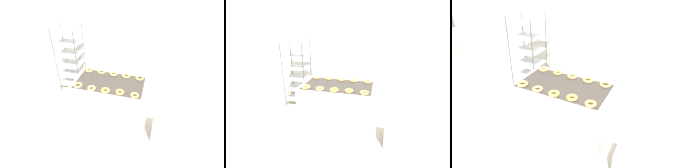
# 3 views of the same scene
# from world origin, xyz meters

# --- Properties ---
(ground_plane) EXTENTS (14.00, 14.00, 0.00)m
(ground_plane) POSITION_xyz_m (0.00, 0.00, 0.00)
(ground_plane) COLOR #B2A893
(wall_back) EXTENTS (8.00, 0.05, 2.80)m
(wall_back) POSITION_xyz_m (0.00, 2.12, 1.40)
(wall_back) COLOR silver
(wall_back) RESTS_ON ground_plane
(fryer_machine) EXTENTS (1.30, 0.73, 0.90)m
(fryer_machine) POSITION_xyz_m (0.00, 0.61, 0.45)
(fryer_machine) COLOR #B7BABF
(fryer_machine) RESTS_ON ground_plane
(baking_rack_cart) EXTENTS (0.54, 0.47, 1.56)m
(baking_rack_cart) POSITION_xyz_m (-1.18, 1.44, 0.79)
(baking_rack_cart) COLOR #4C4C51
(baking_rack_cart) RESTS_ON ground_plane
(glaze_bin) EXTENTS (0.32, 0.32, 0.35)m
(glaze_bin) POSITION_xyz_m (1.01, 0.40, 0.17)
(glaze_bin) COLOR #B7BABF
(glaze_bin) RESTS_ON ground_plane
(donut_near_leftmost) EXTENTS (0.15, 0.15, 0.04)m
(donut_near_leftmost) POSITION_xyz_m (-0.50, 0.36, 0.92)
(donut_near_leftmost) COLOR tan
(donut_near_leftmost) RESTS_ON fryer_machine
(donut_near_left) EXTENTS (0.14, 0.14, 0.04)m
(donut_near_left) POSITION_xyz_m (-0.24, 0.34, 0.92)
(donut_near_left) COLOR tan
(donut_near_left) RESTS_ON fryer_machine
(donut_near_center) EXTENTS (0.14, 0.14, 0.04)m
(donut_near_center) POSITION_xyz_m (-0.00, 0.34, 0.92)
(donut_near_center) COLOR gold
(donut_near_center) RESTS_ON fryer_machine
(donut_near_right) EXTENTS (0.14, 0.14, 0.04)m
(donut_near_right) POSITION_xyz_m (0.24, 0.36, 0.92)
(donut_near_right) COLOR gold
(donut_near_right) RESTS_ON fryer_machine
(donut_near_rightmost) EXTENTS (0.14, 0.14, 0.04)m
(donut_near_rightmost) POSITION_xyz_m (0.49, 0.35, 0.92)
(donut_near_rightmost) COLOR tan
(donut_near_rightmost) RESTS_ON fryer_machine
(donut_far_leftmost) EXTENTS (0.14, 0.14, 0.04)m
(donut_far_leftmost) POSITION_xyz_m (-0.49, 0.88, 0.92)
(donut_far_leftmost) COLOR tan
(donut_far_leftmost) RESTS_ON fryer_machine
(donut_far_left) EXTENTS (0.14, 0.14, 0.03)m
(donut_far_left) POSITION_xyz_m (-0.24, 0.89, 0.92)
(donut_far_left) COLOR gold
(donut_far_left) RESTS_ON fryer_machine
(donut_far_center) EXTENTS (0.15, 0.15, 0.04)m
(donut_far_center) POSITION_xyz_m (-0.00, 0.88, 0.92)
(donut_far_center) COLOR tan
(donut_far_center) RESTS_ON fryer_machine
(donut_far_right) EXTENTS (0.15, 0.15, 0.04)m
(donut_far_right) POSITION_xyz_m (0.24, 0.87, 0.92)
(donut_far_right) COLOR tan
(donut_far_right) RESTS_ON fryer_machine
(donut_far_rightmost) EXTENTS (0.15, 0.15, 0.03)m
(donut_far_rightmost) POSITION_xyz_m (0.49, 0.87, 0.92)
(donut_far_rightmost) COLOR tan
(donut_far_rightmost) RESTS_ON fryer_machine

